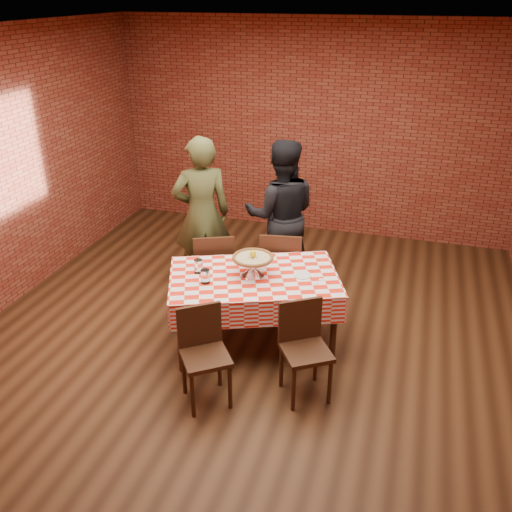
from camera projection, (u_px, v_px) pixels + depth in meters
name	position (u px, v px, depth m)	size (l,w,h in m)	color
ground	(248.00, 338.00, 5.64)	(6.00, 6.00, 0.00)	black
back_wall	(313.00, 130.00, 7.59)	(5.50, 5.50, 0.00)	maroon
table	(254.00, 310.00, 5.42)	(1.56, 0.94, 0.75)	#341E11
tablecloth	(254.00, 288.00, 5.31)	(1.60, 0.97, 0.27)	red
pizza_stand	(253.00, 267.00, 5.23)	(0.39, 0.39, 0.17)	silver
pizza	(253.00, 258.00, 5.19)	(0.39, 0.39, 0.03)	#CBBA89
lemon	(253.00, 254.00, 5.17)	(0.06, 0.06, 0.08)	yellow
water_glass_left	(205.00, 276.00, 5.10)	(0.08, 0.08, 0.13)	white
water_glass_right	(199.00, 266.00, 5.28)	(0.08, 0.08, 0.13)	white
side_plate	(302.00, 275.00, 5.24)	(0.17, 0.17, 0.01)	white
sweetener_packet_a	(316.00, 283.00, 5.11)	(0.05, 0.04, 0.01)	white
sweetener_packet_b	(322.00, 280.00, 5.17)	(0.05, 0.04, 0.01)	white
condiment_caddy	(253.00, 257.00, 5.46)	(0.10, 0.08, 0.14)	silver
chair_near_left	(206.00, 359.00, 4.62)	(0.38, 0.38, 0.86)	#341E11
chair_near_right	(306.00, 354.00, 4.68)	(0.38, 0.38, 0.86)	#341E11
chair_far_left	(214.00, 268.00, 6.05)	(0.43, 0.43, 0.91)	#341E11
chair_far_right	(281.00, 267.00, 6.06)	(0.44, 0.44, 0.92)	#341E11
diner_olive	(202.00, 215.00, 6.26)	(0.66, 0.43, 1.80)	#424523
diner_black	(281.00, 215.00, 6.33)	(0.85, 0.66, 1.74)	black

